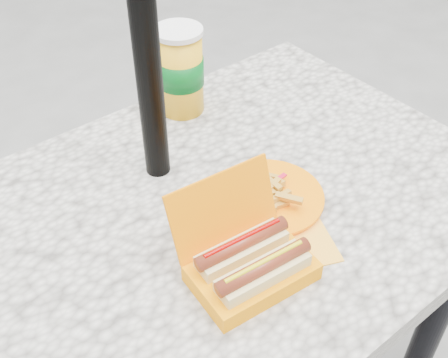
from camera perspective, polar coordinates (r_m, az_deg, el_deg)
picnic_table at (r=1.16m, az=-1.82°, el=-7.13°), size 1.20×0.80×0.75m
umbrella_pole at (r=0.99m, az=-8.30°, el=16.67°), size 0.05×0.05×2.20m
hotdog_box at (r=0.94m, az=2.64°, el=-8.46°), size 0.21×0.19×0.16m
fries_plate at (r=1.09m, az=4.49°, el=-2.01°), size 0.27×0.31×0.04m
soda_cup at (r=1.30m, az=-4.46°, el=10.92°), size 0.11×0.11×0.21m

